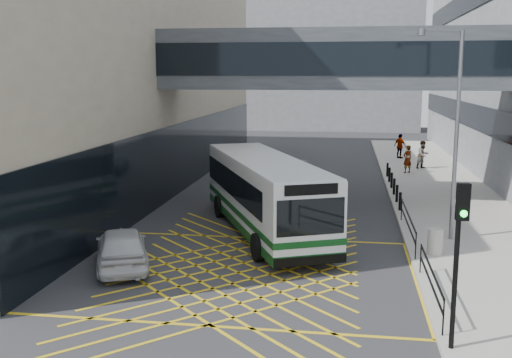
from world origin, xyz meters
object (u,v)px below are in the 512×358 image
at_px(pedestrian_b, 423,155).
at_px(car_dark, 294,185).
at_px(traffic_light, 459,243).
at_px(bus, 264,193).
at_px(litter_bin, 435,242).
at_px(street_lamp, 453,122).
at_px(car_silver, 299,168).
at_px(pedestrian_a, 407,159).
at_px(pedestrian_c, 400,146).
at_px(car_white, 122,247).

bearing_deg(pedestrian_b, car_dark, -165.68).
bearing_deg(traffic_light, bus, 111.52).
bearing_deg(litter_bin, street_lamp, 71.43).
distance_m(car_dark, car_silver, 6.13).
relative_size(car_silver, traffic_light, 1.06).
distance_m(bus, traffic_light, 12.49).
xyz_separation_m(street_lamp, pedestrian_a, (-0.02, 16.78, -3.81)).
distance_m(car_silver, pedestrian_c, 12.10).
height_order(car_silver, litter_bin, car_silver).
bearing_deg(traffic_light, litter_bin, 77.17).
bearing_deg(pedestrian_b, street_lamp, -132.13).
bearing_deg(litter_bin, car_silver, 111.23).
xyz_separation_m(car_dark, litter_bin, (6.20, -10.35, -0.07)).
xyz_separation_m(car_white, street_lamp, (11.88, 5.01, 4.15)).
height_order(street_lamp, pedestrian_a, street_lamp).
bearing_deg(pedestrian_b, car_silver, 170.57).
relative_size(litter_bin, pedestrian_c, 0.51).
bearing_deg(pedestrian_c, car_white, 112.36).
distance_m(car_dark, pedestrian_c, 17.31).
bearing_deg(litter_bin, pedestrian_c, 88.17).
bearing_deg(traffic_light, car_silver, 95.06).
bearing_deg(bus, car_silver, 64.70).
relative_size(car_dark, pedestrian_c, 2.38).
distance_m(car_white, pedestrian_b, 27.22).
bearing_deg(litter_bin, traffic_light, -94.69).
bearing_deg(litter_bin, car_dark, 120.93).
height_order(car_white, pedestrian_c, pedestrian_c).
height_order(pedestrian_b, pedestrian_c, pedestrian_b).
bearing_deg(street_lamp, car_silver, 100.29).
distance_m(car_white, pedestrian_c, 31.27).
xyz_separation_m(car_dark, street_lamp, (6.97, -8.07, 4.18)).
distance_m(car_silver, street_lamp, 16.45).
height_order(car_dark, traffic_light, traffic_light).
xyz_separation_m(car_silver, pedestrian_a, (7.15, 2.59, 0.41)).
height_order(car_dark, litter_bin, car_dark).
xyz_separation_m(car_silver, pedestrian_b, (8.41, 4.65, 0.46)).
distance_m(car_silver, traffic_light, 25.25).
bearing_deg(pedestrian_a, pedestrian_c, -124.84).
distance_m(car_silver, pedestrian_a, 7.61).
height_order(car_dark, pedestrian_c, pedestrian_c).
bearing_deg(pedestrian_b, pedestrian_a, -159.90).
height_order(car_white, car_silver, car_white).
xyz_separation_m(street_lamp, litter_bin, (-0.77, -2.28, -4.25)).
xyz_separation_m(bus, litter_bin, (6.81, -2.79, -1.09)).
relative_size(bus, litter_bin, 11.90).
bearing_deg(street_lamp, pedestrian_b, 69.72).
bearing_deg(car_white, car_silver, -126.23).
height_order(car_dark, street_lamp, street_lamp).
relative_size(car_dark, street_lamp, 0.55).
bearing_deg(traffic_light, street_lamp, 73.99).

